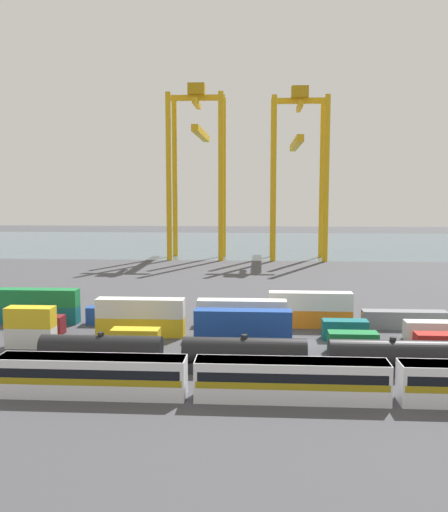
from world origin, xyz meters
name	(u,v)px	position (x,y,z in m)	size (l,w,h in m)	color
ground_plane	(290,290)	(0.00, 40.00, 0.00)	(420.00, 420.00, 0.00)	#424247
harbour_water	(276,243)	(0.00, 143.71, 0.00)	(400.00, 110.00, 0.01)	#475B6B
passenger_train	(291,378)	(-2.98, -20.80, 2.14)	(56.87, 3.14, 3.90)	silver
freight_tank_row	(392,357)	(8.39, -12.47, 1.95)	(77.79, 2.73, 4.19)	#232326
shipping_container_0	(31,337)	(-35.20, -4.13, 1.30)	(6.04, 2.44, 2.60)	silver
shipping_container_1	(30,317)	(-35.20, -4.13, 3.90)	(6.04, 2.44, 2.60)	gold
shipping_container_2	(136,339)	(-21.64, -4.13, 1.30)	(6.04, 2.44, 2.60)	gold
shipping_container_3	(243,340)	(-8.08, -4.13, 1.30)	(12.10, 2.44, 2.60)	#1C4299
shipping_container_4	(243,320)	(-8.08, -4.13, 3.90)	(12.10, 2.44, 2.60)	#1C4299
shipping_container_5	(353,342)	(5.49, -4.13, 1.30)	(6.04, 2.44, 2.60)	#197538
shipping_container_8	(42,325)	(-36.33, 2.43, 1.30)	(6.04, 2.44, 2.60)	maroon
shipping_container_9	(141,326)	(-22.39, 2.43, 1.30)	(12.10, 2.44, 2.60)	gold
shipping_container_10	(140,308)	(-22.39, 2.43, 3.90)	(12.10, 2.44, 2.60)	silver
shipping_container_11	(242,328)	(-8.45, 2.43, 1.30)	(12.10, 2.44, 2.60)	silver
shipping_container_12	(242,309)	(-8.45, 2.43, 3.90)	(12.10, 2.44, 2.60)	silver
shipping_container_13	(345,329)	(5.48, 2.43, 1.30)	(6.04, 2.44, 2.60)	#146066
shipping_container_15	(39,314)	(-39.37, 9.00, 1.30)	(12.10, 2.44, 2.60)	#146066
shipping_container_16	(38,298)	(-39.37, 9.00, 3.90)	(12.10, 2.44, 2.60)	#197538
shipping_container_17	(128,316)	(-25.78, 9.00, 1.30)	(12.10, 2.44, 2.60)	#1C4299
shipping_container_18	(218,317)	(-12.20, 9.00, 1.30)	(6.04, 2.44, 2.60)	maroon
shipping_container_19	(310,318)	(1.39, 9.00, 1.30)	(12.10, 2.44, 2.60)	orange
shipping_container_20	(310,301)	(1.39, 9.00, 3.90)	(12.10, 2.44, 2.60)	silver
shipping_container_21	(404,320)	(14.98, 9.00, 1.30)	(12.10, 2.44, 2.60)	slate
gantry_crane_west	(198,154)	(-24.74, 96.72, 30.77)	(16.48, 37.43, 50.72)	gold
gantry_crane_central	(298,157)	(4.96, 97.28, 29.78)	(16.31, 40.76, 49.58)	gold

